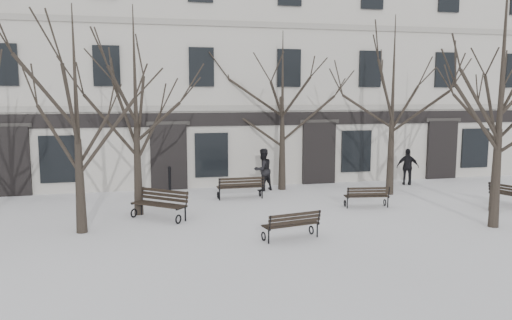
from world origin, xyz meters
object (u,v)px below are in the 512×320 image
object	(u,v)px
tree_1	(76,92)
bench_2	(367,196)
tree_3	(501,78)
bench_5	(512,195)
bench_4	(240,186)
bench_1	(292,224)
bench_3	(160,203)
tree_2	(502,79)

from	to	relation	value
tree_1	bench_2	distance (m)	10.79
tree_3	bench_5	size ratio (longest dim) A/B	4.27
tree_3	bench_4	distance (m)	10.42
bench_4	bench_5	bearing A→B (deg)	158.59
tree_1	bench_1	size ratio (longest dim) A/B	3.85
bench_3	bench_4	distance (m)	4.20
tree_1	bench_2	xyz separation A→B (m)	(10.02, 1.23, -3.83)
tree_1	bench_1	bearing A→B (deg)	-19.48
bench_3	tree_1	bearing A→B (deg)	-114.15
tree_3	bench_3	distance (m)	12.66
bench_3	bench_5	world-z (taller)	bench_3
bench_4	bench_5	distance (m)	10.39
tree_2	bench_1	world-z (taller)	tree_2
tree_3	bench_2	distance (m)	6.26
tree_3	bench_5	xyz separation A→B (m)	(1.17, 0.46, -4.32)
tree_1	bench_5	distance (m)	15.88
tree_1	bench_2	bearing A→B (deg)	6.99
tree_1	bench_4	world-z (taller)	tree_1
bench_5	bench_4	bearing A→B (deg)	48.62
tree_1	bench_3	world-z (taller)	tree_1
bench_2	tree_3	bearing A→B (deg)	167.55
bench_3	tree_2	bearing A→B (deg)	21.60
bench_4	tree_1	bearing A→B (deg)	33.05
tree_2	bench_2	bearing A→B (deg)	128.64
tree_1	bench_4	size ratio (longest dim) A/B	3.66
tree_1	bench_5	bearing A→B (deg)	0.50
tree_2	bench_1	bearing A→B (deg)	179.40
bench_2	bench_3	distance (m)	7.61
tree_3	bench_1	bearing A→B (deg)	-167.47
tree_1	tree_3	distance (m)	14.26
bench_3	bench_5	bearing A→B (deg)	35.15
tree_2	bench_2	distance (m)	6.11
tree_2	bench_2	world-z (taller)	tree_2
tree_2	tree_3	bearing A→B (deg)	51.98
tree_2	tree_3	xyz separation A→B (m)	(1.48, 1.89, 0.12)
tree_2	bench_5	size ratio (longest dim) A/B	4.17
bench_2	bench_4	distance (m)	5.03
tree_2	bench_5	distance (m)	5.49
tree_2	bench_5	bearing A→B (deg)	41.65
tree_1	bench_1	distance (m)	7.48
bench_1	tree_3	bearing A→B (deg)	-179.54
tree_2	bench_4	world-z (taller)	tree_2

